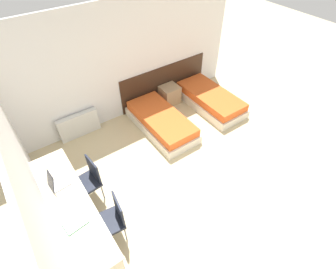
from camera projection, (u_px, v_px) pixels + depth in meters
The scene contains 13 objects.
ground_plane at pixel (240, 229), 4.41m from camera, with size 20.00×20.00×0.00m, color beige.
wall_back at pixel (122, 63), 5.76m from camera, with size 5.96×0.05×2.70m.
wall_left at pixel (26, 173), 3.56m from camera, with size 0.05×4.84×2.70m.
headboard_panel at pixel (164, 83), 6.80m from camera, with size 2.52×0.03×0.94m.
bed_near_window at pixel (161, 122), 6.10m from camera, with size 0.90×1.88×0.40m.
bed_near_door at pixel (210, 99), 6.74m from camera, with size 0.90×1.88×0.40m.
nightstand at pixel (170, 95), 6.82m from camera, with size 0.46×0.42×0.47m.
radiator at pixel (79, 125), 5.88m from camera, with size 0.91×0.12×0.57m.
desk at pixel (72, 208), 4.02m from camera, with size 0.59×2.37×0.73m.
chair_near_laptop at pixel (88, 179), 4.54m from camera, with size 0.47×0.47×0.88m.
chair_near_notebook at pixel (112, 218), 4.01m from camera, with size 0.48×0.48×0.88m.
laptop at pixel (57, 183), 4.11m from camera, with size 0.34×0.27×0.32m.
open_notebook at pixel (75, 224), 3.68m from camera, with size 0.34×0.26×0.02m.
Camera 1 is at (-2.21, -1.00, 4.19)m, focal length 28.00 mm.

